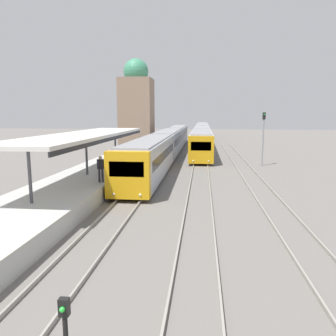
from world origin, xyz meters
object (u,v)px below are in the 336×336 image
(person_on_platform, at_px, (101,167))
(signal_mast_far, at_px, (263,133))
(train_far, at_px, (202,133))
(signal_post_near, at_px, (65,328))
(train_near, at_px, (169,142))

(person_on_platform, distance_m, signal_mast_far, 18.90)
(person_on_platform, relative_size, signal_mast_far, 0.31)
(train_far, relative_size, signal_post_near, 35.68)
(train_near, height_order, signal_mast_far, signal_mast_far)
(train_far, height_order, signal_post_near, train_far)
(train_near, xyz_separation_m, signal_post_near, (1.71, -36.14, -0.73))
(train_near, bearing_deg, person_on_platform, -95.24)
(train_far, distance_m, signal_mast_far, 28.93)
(signal_post_near, relative_size, signal_mast_far, 0.30)
(train_near, distance_m, signal_mast_far, 13.11)
(person_on_platform, xyz_separation_m, train_near, (2.02, 21.99, -0.13))
(person_on_platform, xyz_separation_m, train_far, (6.19, 42.38, -0.13))
(train_near, bearing_deg, signal_mast_far, -36.97)
(signal_post_near, distance_m, signal_mast_far, 29.71)
(train_near, distance_m, train_far, 20.81)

